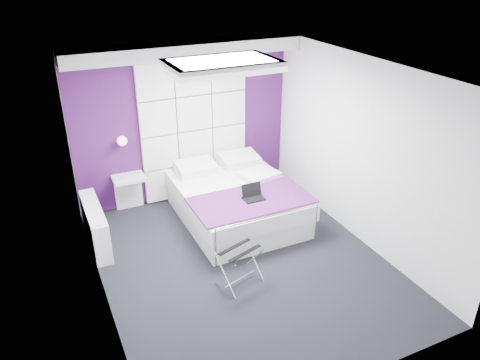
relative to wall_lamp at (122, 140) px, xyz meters
The scene contains 15 objects.
floor 2.61m from the wall_lamp, 62.99° to the right, with size 4.40×4.40×0.00m, color black.
ceiling 2.69m from the wall_lamp, 62.99° to the right, with size 4.40×4.40×0.00m, color white.
wall_back 1.06m from the wall_lamp, ahead, with size 3.60×3.60×0.00m, color silver.
wall_left 2.19m from the wall_lamp, 110.01° to the right, with size 4.40×4.40×0.00m, color silver.
wall_right 3.52m from the wall_lamp, 35.86° to the right, with size 4.40×4.40×0.00m, color silver.
accent_wall 1.06m from the wall_lamp, ahead, with size 3.58×0.02×2.58m, color #3E1049.
soffit 1.66m from the wall_lamp, ahead, with size 3.58×0.50×0.20m, color silver.
headboard 1.20m from the wall_lamp, ahead, with size 1.80×0.08×2.30m, color silver, non-canonical shape.
skylight 2.24m from the wall_lamp, 54.28° to the right, with size 1.36×0.86×0.12m, color white, non-canonical shape.
wall_lamp is the anchor object (origin of this frame).
radiator 1.35m from the wall_lamp, 130.10° to the right, with size 0.22×1.20×0.60m, color silver.
bed 1.97m from the wall_lamp, 33.10° to the right, with size 1.72×2.08×0.73m.
nightstand 0.63m from the wall_lamp, 52.08° to the right, with size 0.49×0.38×0.05m, color silver.
luggage_rack 2.74m from the wall_lamp, 71.02° to the right, with size 0.51×0.38×0.50m.
laptop 2.16m from the wall_lamp, 43.83° to the right, with size 0.30×0.22×0.22m.
Camera 1 is at (-2.23, -4.68, 3.80)m, focal length 35.00 mm.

